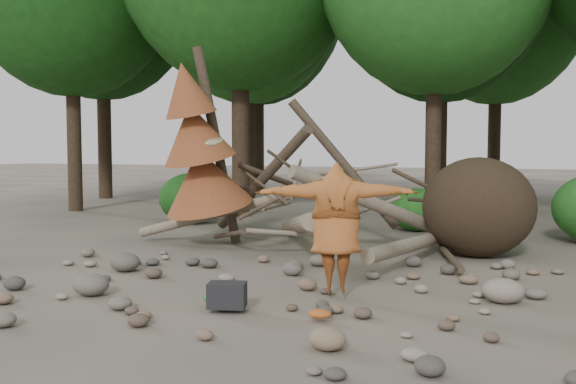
% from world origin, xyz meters
% --- Properties ---
extents(ground, '(120.00, 120.00, 0.00)m').
position_xyz_m(ground, '(0.00, 0.00, 0.00)').
color(ground, '#514C44').
rests_on(ground, ground).
extents(deadfall_pile, '(8.55, 5.24, 3.30)m').
position_xyz_m(deadfall_pile, '(2.02, 4.24, 0.95)').
color(deadfall_pile, '#332619').
rests_on(deadfall_pile, ground).
extents(dead_conifer, '(2.06, 2.16, 4.35)m').
position_xyz_m(dead_conifer, '(-3.12, 3.37, 2.11)').
color(dead_conifer, '#4C3F30').
rests_on(dead_conifer, ground).
extents(bush_left, '(1.80, 1.80, 1.44)m').
position_xyz_m(bush_left, '(-5.50, 7.20, 0.72)').
color(bush_left, '#184D14').
rests_on(bush_left, ground).
extents(bush_mid, '(1.40, 1.40, 1.12)m').
position_xyz_m(bush_mid, '(0.80, 7.80, 0.56)').
color(bush_mid, '#21621C').
rests_on(bush_mid, ground).
extents(frisbee_thrower, '(3.60, 1.37, 2.27)m').
position_xyz_m(frisbee_thrower, '(0.97, -0.05, 1.02)').
color(frisbee_thrower, '#A45725').
rests_on(frisbee_thrower, ground).
extents(backpack, '(0.57, 0.45, 0.33)m').
position_xyz_m(backpack, '(-0.15, -1.31, 0.16)').
color(backpack, black).
rests_on(backpack, ground).
extents(cloth_green, '(0.39, 0.32, 0.14)m').
position_xyz_m(cloth_green, '(-0.39, -1.15, 0.07)').
color(cloth_green, '#2A6428').
rests_on(cloth_green, ground).
extents(cloth_orange, '(0.29, 0.24, 0.11)m').
position_xyz_m(cloth_orange, '(1.15, -1.35, 0.05)').
color(cloth_orange, '#AD4F1D').
rests_on(cloth_orange, ground).
extents(boulder_front_left, '(0.54, 0.49, 0.33)m').
position_xyz_m(boulder_front_left, '(-2.43, -1.18, 0.16)').
color(boulder_front_left, '#675E56').
rests_on(boulder_front_left, ground).
extents(boulder_front_right, '(0.41, 0.37, 0.25)m').
position_xyz_m(boulder_front_right, '(1.57, -2.38, 0.12)').
color(boulder_front_right, '#856E53').
rests_on(boulder_front_right, ground).
extents(boulder_mid_right, '(0.58, 0.52, 0.35)m').
position_xyz_m(boulder_mid_right, '(3.24, 0.50, 0.17)').
color(boulder_mid_right, gray).
rests_on(boulder_mid_right, ground).
extents(boulder_mid_left, '(0.55, 0.49, 0.33)m').
position_xyz_m(boulder_mid_left, '(-3.05, 0.54, 0.16)').
color(boulder_mid_left, '#5B544C').
rests_on(boulder_mid_left, ground).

